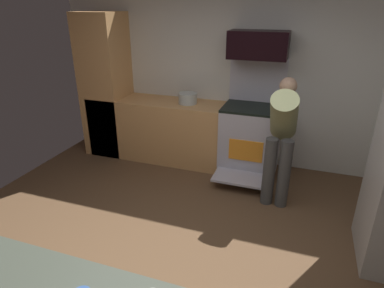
# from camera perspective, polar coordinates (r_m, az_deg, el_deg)

# --- Properties ---
(ground_plane) EXTENTS (5.20, 4.80, 0.02)m
(ground_plane) POSITION_cam_1_polar(r_m,az_deg,el_deg) (3.30, -2.89, -19.04)
(ground_plane) COLOR brown
(wall_back) EXTENTS (5.20, 0.12, 2.60)m
(wall_back) POSITION_cam_1_polar(r_m,az_deg,el_deg) (4.78, 7.50, 12.11)
(wall_back) COLOR silver
(wall_back) RESTS_ON ground
(lower_cabinet_run) EXTENTS (2.40, 0.60, 0.90)m
(lower_cabinet_run) POSITION_cam_1_polar(r_m,az_deg,el_deg) (4.94, -4.17, 2.36)
(lower_cabinet_run) COLOR tan
(lower_cabinet_run) RESTS_ON ground
(cabinet_column) EXTENTS (0.60, 0.60, 2.10)m
(cabinet_column) POSITION_cam_1_polar(r_m,az_deg,el_deg) (5.23, -14.65, 9.73)
(cabinet_column) COLOR tan
(cabinet_column) RESTS_ON ground
(oven_range) EXTENTS (0.76, 1.02, 1.56)m
(oven_range) POSITION_cam_1_polar(r_m,az_deg,el_deg) (4.59, 10.08, 1.19)
(oven_range) COLOR #B9B7C7
(oven_range) RESTS_ON ground
(microwave) EXTENTS (0.74, 0.38, 0.34)m
(microwave) POSITION_cam_1_polar(r_m,az_deg,el_deg) (4.38, 11.45, 16.51)
(microwave) COLOR black
(microwave) RESTS_ON oven_range
(person_cook) EXTENTS (0.31, 0.62, 1.44)m
(person_cook) POSITION_cam_1_polar(r_m,az_deg,el_deg) (3.85, 15.27, 1.77)
(person_cook) COLOR #444444
(person_cook) RESTS_ON ground
(stock_pot) EXTENTS (0.26, 0.26, 0.15)m
(stock_pot) POSITION_cam_1_polar(r_m,az_deg,el_deg) (4.67, -0.74, 7.93)
(stock_pot) COLOR #B4BDBB
(stock_pot) RESTS_ON lower_cabinet_run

